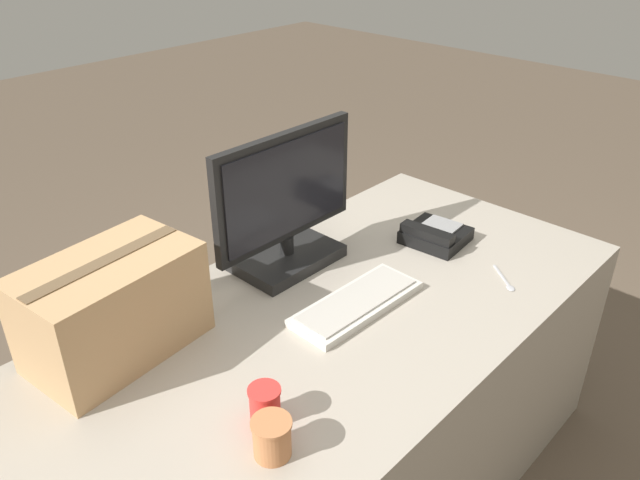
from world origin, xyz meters
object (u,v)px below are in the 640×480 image
object	(u,v)px
monitor	(286,211)
spoon	(506,282)
paper_cup_left	(272,438)
cardboard_box	(113,307)
desk_phone	(435,235)
keyboard	(357,303)
paper_cup_right	(265,405)

from	to	relation	value
monitor	spoon	bearing A→B (deg)	-56.54
paper_cup_left	cardboard_box	distance (m)	0.54
desk_phone	spoon	distance (m)	0.31
keyboard	spoon	size ratio (longest dim) A/B	3.38
desk_phone	paper_cup_left	distance (m)	1.02
paper_cup_right	monitor	bearing A→B (deg)	41.63
paper_cup_right	spoon	size ratio (longest dim) A/B	0.73
monitor	paper_cup_left	world-z (taller)	monitor
paper_cup_left	paper_cup_right	distance (m)	0.10
monitor	cardboard_box	bearing A→B (deg)	179.04
monitor	keyboard	world-z (taller)	monitor
desk_phone	cardboard_box	distance (m)	1.06
keyboard	desk_phone	bearing A→B (deg)	7.80
desk_phone	cardboard_box	bearing A→B (deg)	159.86
paper_cup_right	spoon	distance (m)	0.88
monitor	spoon	size ratio (longest dim) A/B	4.30
monitor	paper_cup_right	size ratio (longest dim) A/B	5.87
monitor	desk_phone	distance (m)	0.53
paper_cup_left	paper_cup_right	xyz separation A→B (m)	(0.05, 0.08, -0.00)
paper_cup_left	cardboard_box	world-z (taller)	cardboard_box
desk_phone	paper_cup_right	xyz separation A→B (m)	(-0.93, -0.18, 0.02)
paper_cup_left	cardboard_box	bearing A→B (deg)	93.57
monitor	desk_phone	size ratio (longest dim) A/B	2.56
desk_phone	paper_cup_right	size ratio (longest dim) A/B	2.30
keyboard	paper_cup_right	distance (m)	0.49
paper_cup_left	keyboard	bearing A→B (deg)	22.07
spoon	monitor	bearing A→B (deg)	-107.12
keyboard	paper_cup_right	size ratio (longest dim) A/B	4.61
monitor	paper_cup_left	distance (m)	0.78
keyboard	cardboard_box	xyz separation A→B (m)	(-0.56, 0.32, 0.12)
keyboard	spoon	world-z (taller)	keyboard
keyboard	paper_cup_left	bearing A→B (deg)	-156.50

